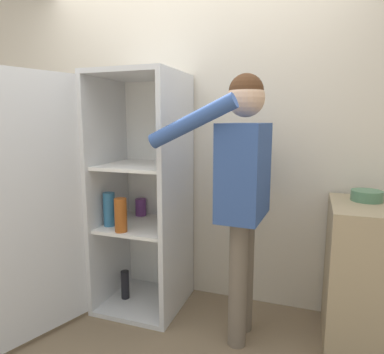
% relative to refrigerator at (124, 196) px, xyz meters
% --- Properties ---
extents(wall_back, '(7.00, 0.06, 2.55)m').
position_rel_refrigerator_xyz_m(wall_back, '(0.40, 0.44, 0.39)').
color(wall_back, beige).
rests_on(wall_back, ground_plane).
extents(refrigerator, '(0.86, 1.19, 1.77)m').
position_rel_refrigerator_xyz_m(refrigerator, '(0.00, 0.00, 0.00)').
color(refrigerator, silver).
rests_on(refrigerator, ground_plane).
extents(person, '(0.67, 0.60, 1.71)m').
position_rel_refrigerator_xyz_m(person, '(0.90, -0.08, 0.20)').
color(person, '#726656').
rests_on(person, ground_plane).
extents(bowl, '(0.19, 0.19, 0.07)m').
position_rel_refrigerator_xyz_m(bowl, '(1.64, 0.20, 0.08)').
color(bowl, '#517F5B').
rests_on(bowl, counter).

